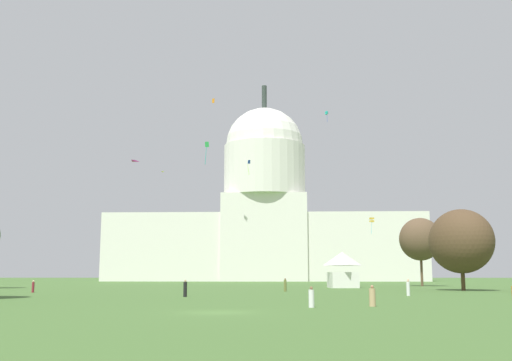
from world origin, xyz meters
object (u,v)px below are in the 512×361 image
(event_tent, at_px, (343,270))
(person_tan_front_center, at_px, (372,297))
(kite_gold_low, at_px, (372,220))
(person_white_back_right, at_px, (311,298))
(tree_east_mid, at_px, (420,239))
(person_black_near_tent, at_px, (185,289))
(kite_magenta_mid, at_px, (132,164))
(kite_yellow_mid, at_px, (164,172))
(person_white_back_center, at_px, (408,285))
(person_maroon_mid_right, at_px, (33,287))
(person_olive_deep_crowd, at_px, (285,285))
(kite_turquoise_high, at_px, (327,113))
(person_white_front_right, at_px, (408,288))
(kite_green_mid, at_px, (207,148))
(capitol_building, at_px, (265,216))
(tree_east_near, at_px, (461,241))
(kite_blue_mid, at_px, (249,164))
(kite_orange_high, at_px, (213,101))

(event_tent, bearing_deg, person_tan_front_center, -98.01)
(kite_gold_low, bearing_deg, person_white_back_right, -113.09)
(tree_east_mid, relative_size, person_black_near_tent, 7.72)
(person_tan_front_center, distance_m, kite_magenta_mid, 57.43)
(person_black_near_tent, relative_size, kite_yellow_mid, 1.24)
(tree_east_mid, bearing_deg, person_white_back_center, -106.28)
(event_tent, bearing_deg, kite_yellow_mid, 123.66)
(person_maroon_mid_right, bearing_deg, kite_yellow_mid, -10.27)
(person_black_near_tent, relative_size, kite_magenta_mid, 1.06)
(person_olive_deep_crowd, distance_m, kite_turquoise_high, 79.91)
(event_tent, height_order, person_white_front_right, event_tent)
(person_white_back_center, height_order, person_olive_deep_crowd, person_olive_deep_crowd)
(person_white_back_right, height_order, person_olive_deep_crowd, person_olive_deep_crowd)
(kite_green_mid, bearing_deg, kite_yellow_mid, -40.20)
(capitol_building, bearing_deg, person_olive_deep_crowd, -87.32)
(person_maroon_mid_right, relative_size, kite_turquoise_high, 0.53)
(tree_east_near, height_order, person_olive_deep_crowd, tree_east_near)
(kite_blue_mid, relative_size, kite_gold_low, 0.80)
(tree_east_mid, bearing_deg, kite_yellow_mid, 146.23)
(tree_east_near, bearing_deg, kite_green_mid, 179.60)
(tree_east_mid, distance_m, person_black_near_tent, 71.15)
(person_black_near_tent, relative_size, kite_green_mid, 0.50)
(tree_east_mid, xyz_separation_m, kite_turquoise_high, (-16.10, 27.52, 33.96))
(person_tan_front_center, bearing_deg, person_white_back_center, -31.48)
(kite_yellow_mid, bearing_deg, kite_gold_low, -97.82)
(kite_turquoise_high, bearing_deg, person_white_back_center, 25.05)
(person_white_front_right, bearing_deg, person_maroon_mid_right, -40.29)
(person_olive_deep_crowd, bearing_deg, kite_yellow_mid, -155.19)
(person_white_back_center, relative_size, person_black_near_tent, 0.95)
(event_tent, relative_size, kite_gold_low, 1.73)
(person_olive_deep_crowd, bearing_deg, person_tan_front_center, 11.35)
(person_white_back_center, relative_size, person_white_front_right, 0.97)
(person_white_back_right, height_order, kite_yellow_mid, kite_yellow_mid)
(capitol_building, relative_size, kite_turquoise_high, 37.55)
(person_white_back_right, xyz_separation_m, kite_yellow_mid, (-34.15, 119.56, 29.68))
(person_maroon_mid_right, height_order, kite_blue_mid, kite_blue_mid)
(kite_blue_mid, height_order, kite_gold_low, kite_blue_mid)
(person_black_near_tent, xyz_separation_m, kite_yellow_mid, (-22.10, 99.74, 29.52))
(person_maroon_mid_right, xyz_separation_m, kite_blue_mid, (25.33, 48.99, 24.97))
(event_tent, bearing_deg, kite_green_mid, -144.68)
(person_white_back_right, distance_m, kite_gold_low, 112.96)
(tree_east_mid, xyz_separation_m, person_black_near_tent, (-38.18, -59.43, -8.51))
(event_tent, distance_m, person_white_back_center, 19.42)
(capitol_building, height_order, kite_magenta_mid, capitol_building)
(person_white_back_right, height_order, kite_green_mid, kite_green_mid)
(person_black_near_tent, relative_size, kite_turquoise_high, 0.60)
(kite_turquoise_high, height_order, kite_magenta_mid, kite_turquoise_high)
(tree_east_mid, distance_m, tree_east_near, 33.79)
(tree_east_mid, bearing_deg, kite_orange_high, 130.92)
(person_black_near_tent, relative_size, kite_orange_high, 1.15)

